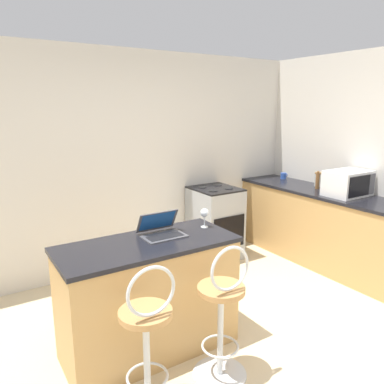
{
  "coord_description": "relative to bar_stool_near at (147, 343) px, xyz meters",
  "views": [
    {
      "loc": [
        -1.67,
        -1.84,
        1.95
      ],
      "look_at": [
        0.5,
        1.55,
        1.03
      ],
      "focal_mm": 35.0,
      "sensor_mm": 36.0,
      "label": 1
    }
  ],
  "objects": [
    {
      "name": "ground_plane",
      "position": [
        0.78,
        -0.07,
        -0.5
      ],
      "size": [
        20.0,
        20.0,
        0.0
      ],
      "primitive_type": "plane",
      "color": "beige"
    },
    {
      "name": "wall_back",
      "position": [
        0.78,
        2.24,
        0.8
      ],
      "size": [
        12.0,
        0.06,
        2.6
      ],
      "color": "silver",
      "rests_on": "ground_plane"
    },
    {
      "name": "breakfast_bar",
      "position": [
        0.29,
        0.58,
        -0.03
      ],
      "size": [
        1.39,
        0.62,
        0.93
      ],
      "color": "tan",
      "rests_on": "ground_plane"
    },
    {
      "name": "counter_right",
      "position": [
        2.93,
        0.82,
        -0.03
      ],
      "size": [
        0.65,
        2.8,
        0.93
      ],
      "color": "tan",
      "rests_on": "ground_plane"
    },
    {
      "name": "bar_stool_near",
      "position": [
        0.0,
        0.0,
        0.0
      ],
      "size": [
        0.4,
        0.4,
        1.05
      ],
      "color": "silver",
      "rests_on": "ground_plane"
    },
    {
      "name": "bar_stool_far",
      "position": [
        0.59,
        0.0,
        0.0
      ],
      "size": [
        0.4,
        0.4,
        1.05
      ],
      "color": "silver",
      "rests_on": "ground_plane"
    },
    {
      "name": "laptop",
      "position": [
        0.46,
        0.66,
        0.48
      ],
      "size": [
        0.34,
        0.28,
        0.19
      ],
      "color": "#47474C",
      "rests_on": "breakfast_bar"
    },
    {
      "name": "microwave",
      "position": [
        2.96,
        0.72,
        0.58
      ],
      "size": [
        0.52,
        0.37,
        0.3
      ],
      "color": "white",
      "rests_on": "counter_right"
    },
    {
      "name": "stove_range",
      "position": [
        1.89,
        1.89,
        -0.03
      ],
      "size": [
        0.55,
        0.61,
        0.94
      ],
      "color": "#9EA3A8",
      "rests_on": "ground_plane"
    },
    {
      "name": "pepper_mill",
      "position": [
        2.95,
        1.15,
        0.54
      ],
      "size": [
        0.05,
        0.05,
        0.23
      ],
      "color": "brown",
      "rests_on": "counter_right"
    },
    {
      "name": "mug_blue",
      "position": [
        3.09,
        1.86,
        0.48
      ],
      "size": [
        0.1,
        0.08,
        0.09
      ],
      "color": "#2D51AD",
      "rests_on": "counter_right"
    },
    {
      "name": "wine_glass_short",
      "position": [
        0.87,
        0.64,
        0.56
      ],
      "size": [
        0.07,
        0.07,
        0.17
      ],
      "color": "silver",
      "rests_on": "breakfast_bar"
    },
    {
      "name": "storage_jar",
      "position": [
        3.1,
        1.26,
        0.53
      ],
      "size": [
        0.1,
        0.1,
        0.18
      ],
      "color": "silver",
      "rests_on": "counter_right"
    }
  ]
}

